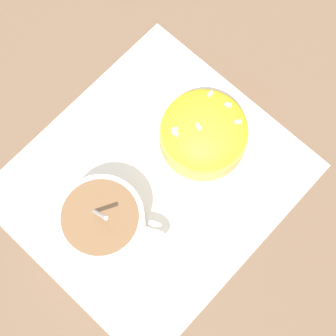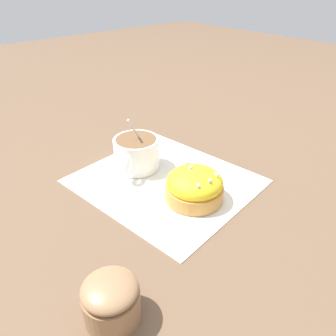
% 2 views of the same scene
% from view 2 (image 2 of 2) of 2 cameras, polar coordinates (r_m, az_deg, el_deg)
% --- Properties ---
extents(ground_plane, '(3.00, 3.00, 0.00)m').
position_cam_2_polar(ground_plane, '(0.61, -0.49, -2.33)').
color(ground_plane, brown).
extents(paper_napkin, '(0.33, 0.30, 0.00)m').
position_cam_2_polar(paper_napkin, '(0.61, -0.49, -2.21)').
color(paper_napkin, white).
rests_on(paper_napkin, ground_plane).
extents(coffee_cup, '(0.09, 0.10, 0.10)m').
position_cam_2_polar(coffee_cup, '(0.63, -5.52, 2.79)').
color(coffee_cup, white).
rests_on(coffee_cup, paper_napkin).
extents(frosted_pastry, '(0.10, 0.10, 0.06)m').
position_cam_2_polar(frosted_pastry, '(0.55, 4.77, -3.04)').
color(frosted_pastry, '#D19347').
rests_on(frosted_pastry, paper_napkin).
extents(sugar_bowl, '(0.06, 0.06, 0.06)m').
position_cam_2_polar(sugar_bowl, '(0.39, -9.89, -21.61)').
color(sugar_bowl, '#99704C').
rests_on(sugar_bowl, ground_plane).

